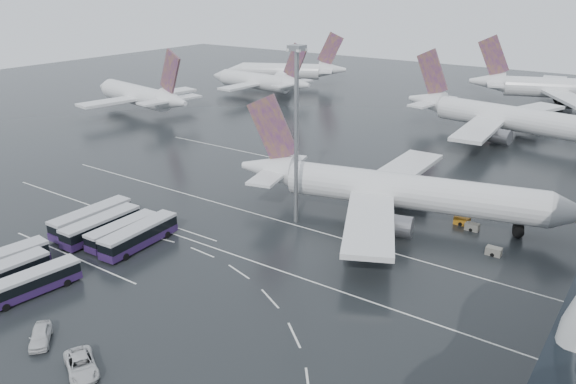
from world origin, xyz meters
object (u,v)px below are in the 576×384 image
Objects in this scene: bus_row_near_c at (122,231)px; airliner_main at (394,191)px; jet_remote_mid at (260,82)px; bus_row_near_a at (91,218)px; gse_cart_belly_b at (472,227)px; jet_remote_west at (141,96)px; airliner_gate_c at (565,89)px; van_curve_a at (81,365)px; airliner_gate_b at (508,118)px; bus_row_near_b at (101,226)px; jet_remote_far at (288,71)px; bus_row_far_c at (31,283)px; van_curve_b at (40,335)px; gse_cart_belly_d at (494,251)px; floodlight_mast at (296,115)px; gse_cart_belly_c at (358,228)px; gse_cart_belly_e at (462,221)px; bus_row_near_d at (139,235)px.

airliner_main is at bearing -44.91° from bus_row_near_c.
bus_row_near_a is (45.94, -104.21, -3.01)m from jet_remote_mid.
jet_remote_west is at bearing 166.23° from gse_cart_belly_b.
airliner_gate_c reaches higher than van_curve_a.
airliner_main is at bearing -82.77° from airliner_gate_b.
jet_remote_west reaches higher than bus_row_near_c.
bus_row_near_a is at bearing 74.93° from bus_row_near_b.
bus_row_near_a is 1.04× the size of bus_row_near_b.
jet_remote_far is 137.44m from bus_row_near_a.
airliner_gate_c is 27.12× the size of gse_cart_belly_b.
bus_row_near_b is 1.07× the size of bus_row_far_c.
jet_remote_far is at bearing 22.92° from bus_row_near_c.
van_curve_b is (79.04, -84.13, -4.44)m from jet_remote_west.
airliner_gate_b is at bearing -20.01° from bus_row_near_c.
bus_row_near_c is 5.59× the size of gse_cart_belly_d.
gse_cart_belly_b is at bearing 110.70° from jet_remote_far.
floodlight_mast is (21.60, 22.50, 16.28)m from bus_row_near_b.
airliner_gate_b is 103.40m from jet_remote_west.
airliner_gate_b is 9.75× the size of van_curve_a.
airliner_main is 49.82m from bus_row_near_a.
airliner_main is 9.40× the size of van_curve_a.
gse_cart_belly_c is at bearing 18.31° from van_curve_a.
gse_cart_belly_c is (93.95, -37.85, -4.66)m from jet_remote_west.
jet_remote_mid reaches higher than bus_row_near_a.
jet_remote_mid is 143.26m from van_curve_b.
floodlight_mast is (4.41, 44.07, 17.23)m from van_curve_b.
van_curve_b is 0.18× the size of floodlight_mast.
jet_remote_west is at bearing 47.80° from bus_row_far_c.
airliner_gate_c reaches higher than gse_cart_belly_e.
jet_remote_mid is at bearing 23.16° from bus_row_near_a.
bus_row_near_c is 2.01× the size of van_curve_a.
van_curve_a is (74.89, -127.21, -4.05)m from jet_remote_mid.
van_curve_b is at bearing -137.75° from bus_row_near_a.
floodlight_mast reaches higher than van_curve_a.
airliner_gate_b reaches higher than gse_cart_belly_e.
airliner_gate_b is 4.25× the size of bus_row_near_a.
jet_remote_west reaches higher than van_curve_a.
airliner_gate_b is at bearing -7.66° from bus_row_far_c.
bus_row_near_b is 33.60m from van_curve_a.
van_curve_b is (-18.59, -118.18, -4.31)m from airliner_gate_b.
jet_remote_mid reaches higher than bus_row_near_c.
bus_row_near_d is at bearing -123.32° from floodlight_mast.
bus_row_near_d reaches higher than gse_cart_belly_b.
airliner_main is 19.04m from gse_cart_belly_d.
jet_remote_far reaches higher than gse_cart_belly_c.
bus_row_near_c is at bearing 120.41° from jet_remote_mid.
jet_remote_far is 141.75m from bus_row_near_d.
van_curve_a is 57.86m from gse_cart_belly_d.
airliner_gate_c is at bearing 86.49° from gse_cart_belly_c.
bus_row_near_c is 2.39× the size of van_curve_b.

